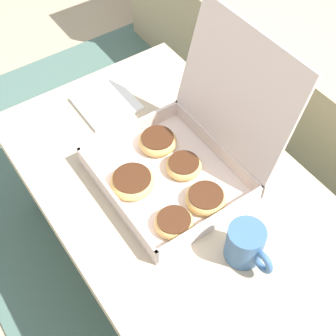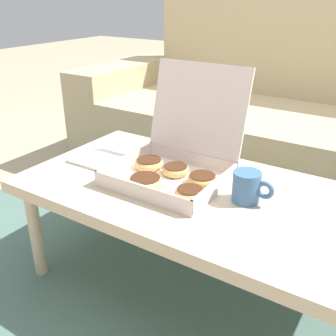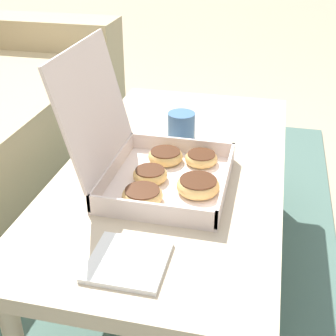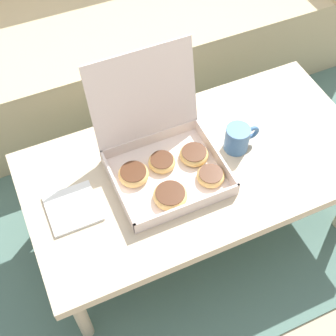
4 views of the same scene
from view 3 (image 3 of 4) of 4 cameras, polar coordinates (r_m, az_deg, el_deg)
ground_plane at (r=1.61m, az=-5.87°, el=-11.43°), size 12.00×12.00×0.00m
area_rug at (r=1.71m, az=-15.58°, el=-9.47°), size 2.49×2.03×0.01m
coffee_table at (r=1.36m, az=0.85°, el=-0.88°), size 1.18×0.61×0.40m
pastry_box at (r=1.22m, az=-1.51°, el=0.65°), size 0.36×0.39×0.36m
coffee_mug at (r=1.45m, az=1.67°, el=5.04°), size 0.13×0.08×0.09m
napkin_stack at (r=0.98m, az=-4.89°, el=-11.27°), size 0.16×0.16×0.01m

